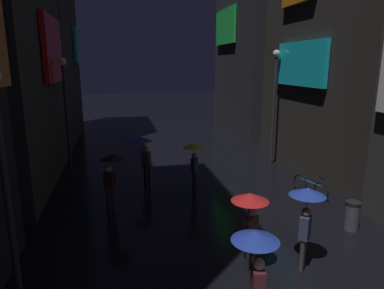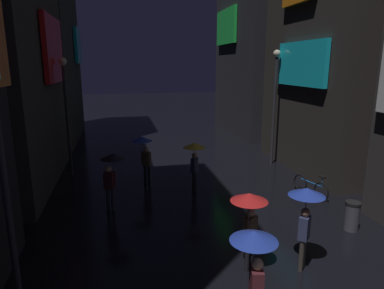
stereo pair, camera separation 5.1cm
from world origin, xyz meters
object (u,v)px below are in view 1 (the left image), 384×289
pedestrian_midstreet_centre_red (250,210)px  streetlamp_left_far (66,103)px  trash_bin (352,216)px  streetlamp_left_near (2,161)px  streetlamp_right_far (274,95)px  pedestrian_foreground_left_blue (256,255)px  pedestrian_near_crossing_black (112,166)px  pedestrian_foreground_right_blue (143,147)px  pedestrian_midstreet_left_yellow (194,153)px  pedestrian_far_right_blue (307,206)px  bicycle_parked_at_storefront (311,186)px

pedestrian_midstreet_centre_red → streetlamp_left_far: (-5.30, 9.13, 1.70)m
pedestrian_midstreet_centre_red → trash_bin: bearing=19.8°
streetlamp_left_near → streetlamp_right_far: streetlamp_right_far is taller
pedestrian_foreground_left_blue → pedestrian_near_crossing_black: bearing=112.7°
pedestrian_foreground_right_blue → streetlamp_left_far: 4.24m
pedestrian_foreground_right_blue → streetlamp_left_near: 7.85m
pedestrian_near_crossing_black → pedestrian_midstreet_centre_red: size_ratio=1.00×
pedestrian_foreground_right_blue → pedestrian_midstreet_left_yellow: bearing=-38.9°
pedestrian_near_crossing_black → pedestrian_foreground_right_blue: bearing=64.1°
streetlamp_left_far → streetlamp_left_near: size_ratio=1.07×
pedestrian_midstreet_centre_red → pedestrian_far_right_blue: bearing=-2.7°
streetlamp_left_far → streetlamp_right_far: streetlamp_right_far is taller
pedestrian_midstreet_left_yellow → streetlamp_right_far: streetlamp_right_far is taller
pedestrian_midstreet_left_yellow → streetlamp_left_far: bearing=144.8°
pedestrian_foreground_right_blue → streetlamp_left_far: bearing=147.0°
trash_bin → streetlamp_left_near: bearing=-171.5°
streetlamp_right_far → pedestrian_near_crossing_black: bearing=-151.3°
pedestrian_midstreet_centre_red → streetlamp_left_far: streetlamp_left_far is taller
pedestrian_midstreet_left_yellow → streetlamp_left_near: size_ratio=0.42×
pedestrian_foreground_left_blue → streetlamp_right_far: 12.13m
pedestrian_near_crossing_black → streetlamp_left_near: (-2.01, -4.40, 1.52)m
streetlamp_right_far → trash_bin: streetlamp_right_far is taller
pedestrian_foreground_right_blue → streetlamp_right_far: 7.24m
pedestrian_midstreet_centre_red → streetlamp_left_near: bearing=179.5°
bicycle_parked_at_storefront → trash_bin: bearing=-96.0°
pedestrian_foreground_left_blue → streetlamp_left_near: (-4.66, 1.94, 1.52)m
streetlamp_left_near → bicycle_parked_at_storefront: bearing=24.1°
pedestrian_midstreet_centre_red → pedestrian_far_right_blue: (1.45, -0.07, 0.00)m
bicycle_parked_at_storefront → pedestrian_midstreet_centre_red: bearing=-134.8°
pedestrian_midstreet_left_yellow → trash_bin: pedestrian_midstreet_left_yellow is taller
pedestrian_foreground_left_blue → streetlamp_left_near: 5.27m
pedestrian_midstreet_left_yellow → pedestrian_far_right_blue: 5.79m
streetlamp_left_near → streetlamp_right_far: (10.00, 8.78, 0.40)m
bicycle_parked_at_storefront → streetlamp_left_near: 10.88m
trash_bin → bicycle_parked_at_storefront: bearing=84.0°
pedestrian_midstreet_centre_red → pedestrian_midstreet_left_yellow: size_ratio=1.00×
pedestrian_foreground_right_blue → streetlamp_right_far: size_ratio=0.37×
pedestrian_foreground_left_blue → bicycle_parked_at_storefront: bearing=51.5°
pedestrian_midstreet_centre_red → streetlamp_right_far: 10.18m
streetlamp_left_far → pedestrian_midstreet_centre_red: bearing=-59.9°
pedestrian_midstreet_left_yellow → pedestrian_far_right_blue: bearing=-73.9°
pedestrian_foreground_right_blue → pedestrian_midstreet_centre_red: (2.04, -7.02, 0.00)m
pedestrian_midstreet_left_yellow → bicycle_parked_at_storefront: size_ratio=1.20×
bicycle_parked_at_storefront → streetlamp_right_far: size_ratio=0.31×
pedestrian_midstreet_centre_red → pedestrian_foreground_left_blue: (-0.64, -1.89, 0.00)m
pedestrian_midstreet_centre_red → streetlamp_left_far: 10.69m
pedestrian_foreground_right_blue → bicycle_parked_at_storefront: 7.01m
streetlamp_left_far → pedestrian_midstreet_left_yellow: bearing=-35.2°
streetlamp_left_near → streetlamp_left_far: bearing=90.0°
trash_bin → streetlamp_right_far: bearing=84.6°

